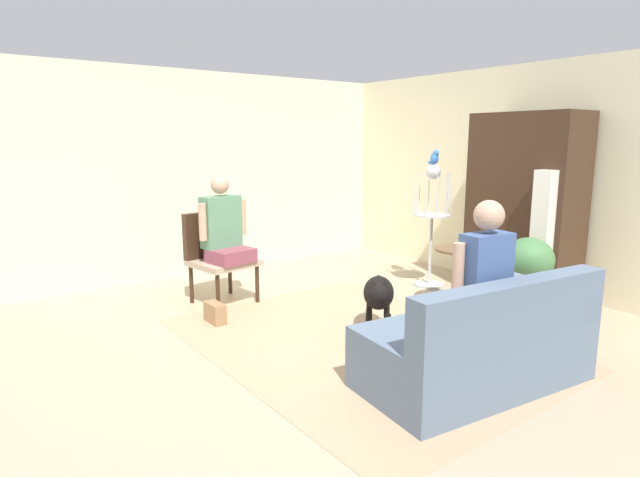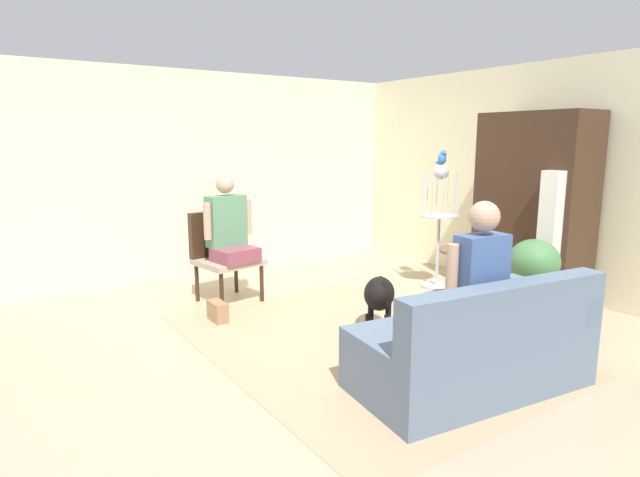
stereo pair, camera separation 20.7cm
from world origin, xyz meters
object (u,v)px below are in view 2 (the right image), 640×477
Objects in this scene: parrot at (442,158)px; potted_plant at (533,269)px; couch at (477,348)px; armoire_cabinet at (533,208)px; round_end_table at (466,272)px; handbag at (218,311)px; dog at (379,295)px; person_on_armchair at (229,227)px; column_lamp at (549,245)px; bird_cage_stand at (439,222)px; person_on_couch at (476,276)px; armchair at (222,249)px.

potted_plant is at bearing -9.52° from parrot.
couch is 0.86× the size of armoire_cabinet.
handbag is at bearing -116.30° from round_end_table.
parrot is at bearing 82.30° from handbag.
dog is at bearing 174.99° from couch.
couch is 2.51m from handbag.
handbag is (-1.11, -2.24, -0.31)m from round_end_table.
column_lamp is (2.14, 2.42, -0.11)m from person_on_armchair.
round_end_table reaches higher than dog.
bird_cage_stand is (0.84, 2.26, -0.03)m from person_on_armchair.
potted_plant is 3.00m from handbag.
handbag is at bearing -36.52° from person_on_armchair.
parrot is at bearing 0.00° from bird_cage_stand.
couch is at bearing -68.88° from potted_plant.
person_on_armchair is 1.08× the size of potted_plant.
armoire_cabinet reaches higher than round_end_table.
armoire_cabinet is at bearing 142.05° from column_lamp.
parrot is (-0.75, 0.39, 1.12)m from round_end_table.
round_end_table is 1.19m from dog.
couch is 1.20× the size of bird_cage_stand.
potted_plant is 0.41× the size of armoire_cabinet.
round_end_table reaches higher than handbag.
couch is 2.54m from armoire_cabinet.
parrot is (-1.94, 1.70, 0.71)m from person_on_couch.
person_on_armchair is at bearing -110.42° from bird_cage_stand.
potted_plant is 3.12× the size of handbag.
round_end_table is at bearing -27.21° from bird_cage_stand.
person_on_couch is at bearing -70.94° from column_lamp.
parrot reaches higher than person_on_armchair.
round_end_table is 0.83m from column_lamp.
round_end_table is 3.75× the size of parrot.
person_on_armchair is 0.61× the size of bird_cage_stand.
potted_plant is (2.40, 2.05, -0.01)m from armchair.
armchair is 3.16m from potted_plant.
couch is 2.86m from parrot.
dog is at bearing -106.11° from column_lamp.
couch is 2.10× the size of potted_plant.
dog is 0.47× the size of bird_cage_stand.
person_on_couch is at bearing 11.37° from person_on_armchair.
column_lamp is at bearing 73.89° from dog.
potted_plant is (0.61, 1.34, 0.18)m from dog.
handbag is at bearing -97.70° from parrot.
person_on_armchair is 1.83m from dog.
person_on_couch reaches higher than dog.
column_lamp is (0.54, 0.55, 0.30)m from round_end_table.
bird_cage_stand reaches higher than potted_plant.
parrot reaches higher than round_end_table.
dog is 0.48× the size of column_lamp.
armoire_cabinet reaches higher than column_lamp.
armchair is 1.17× the size of potted_plant.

